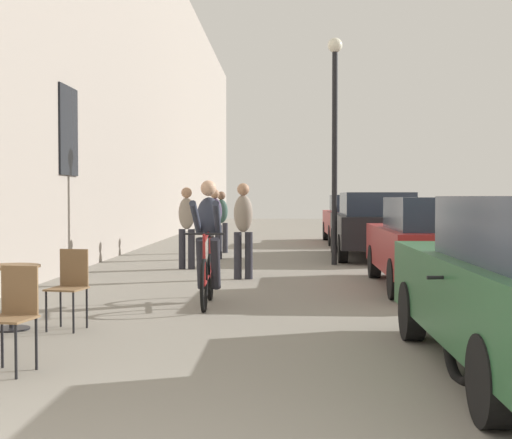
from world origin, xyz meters
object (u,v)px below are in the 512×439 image
Objects in this scene: cyclist_on_bicycle at (208,245)px; parked_car_fourth at (355,218)px; parked_motorcycle at (498,352)px; cafe_chair_mid_toward_street at (70,283)px; pedestrian_mid at (187,223)px; street_lamp at (335,121)px; cafe_table_mid at (11,283)px; pedestrian_far at (215,220)px; parked_car_second at (434,241)px; pedestrian_furthest at (221,218)px; cafe_chair_near_toward_wall at (13,311)px; parked_car_third at (374,224)px; pedestrian_near at (243,225)px.

parked_car_fourth is (3.30, 12.81, -0.02)m from cyclist_on_bicycle.
cyclist_on_bicycle is at bearing 118.13° from parked_motorcycle.
cyclist_on_bicycle is at bearing 54.76° from cafe_chair_mid_toward_street.
street_lamp reaches higher than pedestrian_mid.
cyclist_on_bicycle reaches higher than cafe_table_mid.
pedestrian_far is 6.63m from parked_car_second.
cafe_chair_near_toward_wall is at bearing -92.92° from pedestrian_furthest.
cafe_table_mid is 9.07m from street_lamp.
cafe_chair_mid_toward_street is at bearing 143.82° from parked_motorcycle.
parked_car_fourth is at bearing 74.73° from cafe_chair_near_toward_wall.
parked_motorcycle is at bearing -93.17° from parked_car_third.
pedestrian_mid is 9.19m from parked_car_fourth.
cafe_chair_mid_toward_street is at bearing -109.04° from pedestrian_near.
cafe_table_mid is 0.43× the size of pedestrian_far.
street_lamp reaches higher than cyclist_on_bicycle.
pedestrian_near is 4.15m from pedestrian_far.
parked_car_third is at bearing -90.85° from parked_car_fourth.
parked_car_third is (3.80, 0.48, -0.11)m from pedestrian_far.
cafe_table_mid is 0.15× the size of street_lamp.
cafe_chair_mid_toward_street is 8.93m from pedestrian_far.
parked_motorcycle is (2.54, -4.76, -0.41)m from cyclist_on_bicycle.
cafe_chair_mid_toward_street is (0.64, 0.07, -0.00)m from cafe_table_mid.
pedestrian_mid is at bearing 87.91° from cafe_chair_near_toward_wall.
pedestrian_near is 3.37m from parked_car_second.
cafe_chair_mid_toward_street reaches higher than parked_motorcycle.
parked_car_second is (3.13, -1.21, -0.21)m from pedestrian_near.
pedestrian_far is (0.66, 10.81, 0.41)m from cafe_chair_near_toward_wall.
parked_car_fourth is 2.01× the size of parked_motorcycle.
parked_car_fourth is at bearing 56.35° from pedestrian_far.
cyclist_on_bicycle reaches higher than cafe_chair_near_toward_wall.
parked_car_fourth is at bearing 89.15° from parked_car_third.
cyclist_on_bicycle reaches higher than parked_car_fourth.
cafe_table_mid is at bearing -109.67° from parked_car_fourth.
pedestrian_near is 8.02m from parked_motorcycle.
pedestrian_furthest reaches higher than parked_car_fourth.
parked_car_third is at bearing 66.64° from cyclist_on_bicycle.
cyclist_on_bicycle is 6.48m from street_lamp.
pedestrian_near is 1.07× the size of pedestrian_furthest.
cafe_chair_mid_toward_street is 0.55× the size of pedestrian_furthest.
cyclist_on_bicycle is 0.41× the size of parked_car_fourth.
cafe_table_mid is 6.73m from pedestrian_mid.
parked_car_third reaches higher than cafe_chair_near_toward_wall.
pedestrian_mid is 5.01m from parked_car_third.
parked_car_third reaches higher than cafe_table_mid.
cyclist_on_bicycle is 1.09× the size of pedestrian_furthest.
cafe_chair_near_toward_wall reaches higher than parked_motorcycle.
parked_car_fourth is (1.15, 7.14, -2.31)m from street_lamp.
parked_motorcycle is at bearing -69.70° from pedestrian_mid.
parked_motorcycle is (0.40, -10.42, -2.70)m from street_lamp.
cafe_table_mid is at bearing -97.32° from pedestrian_furthest.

